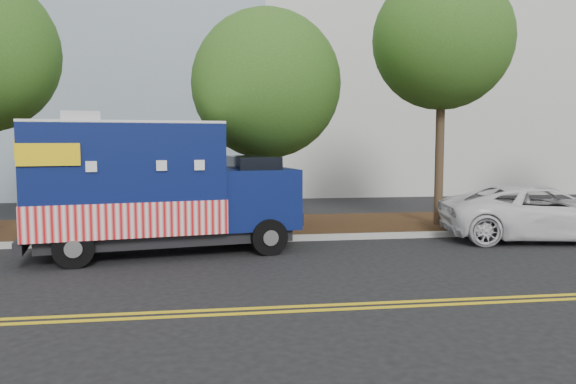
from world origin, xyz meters
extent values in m
plane|color=black|center=(0.00, 0.00, 0.00)|extent=(120.00, 120.00, 0.00)
cube|color=#9E9E99|center=(0.00, 1.40, 0.07)|extent=(120.00, 0.18, 0.15)
cube|color=black|center=(0.00, 3.50, 0.07)|extent=(120.00, 4.00, 0.15)
cube|color=gold|center=(0.00, -4.45, 0.01)|extent=(120.00, 0.10, 0.01)
cube|color=gold|center=(0.00, -4.70, 0.01)|extent=(120.00, 0.10, 0.01)
cylinder|color=#38281C|center=(1.06, 2.97, 1.60)|extent=(0.26, 0.26, 3.20)
sphere|color=#285217|center=(1.06, 2.97, 4.26)|extent=(4.25, 4.25, 4.25)
cylinder|color=#38281C|center=(6.20, 2.72, 2.28)|extent=(0.26, 0.26, 4.56)
sphere|color=#285217|center=(6.20, 2.72, 5.58)|extent=(4.06, 4.06, 4.06)
cube|color=#473828|center=(-2.68, 1.71, 1.20)|extent=(0.06, 0.06, 2.40)
cube|color=black|center=(-1.62, 0.31, 0.43)|extent=(5.92, 2.87, 0.28)
cube|color=#0B164F|center=(-2.52, 0.15, 1.82)|extent=(4.59, 3.02, 2.43)
cube|color=red|center=(-2.52, 0.15, 0.96)|extent=(4.64, 3.09, 0.76)
cube|color=white|center=(-2.52, 0.15, 3.06)|extent=(4.59, 3.02, 0.06)
cube|color=#B7B7BA|center=(-3.41, 0.00, 3.19)|extent=(0.94, 0.94, 0.22)
cube|color=#0B164F|center=(0.48, 0.67, 1.27)|extent=(2.17, 2.46, 1.42)
cube|color=black|center=(0.43, 0.66, 1.94)|extent=(1.34, 2.12, 0.66)
cube|color=black|center=(1.40, 0.83, 0.79)|extent=(0.43, 2.01, 0.30)
cube|color=black|center=(-4.66, -0.22, 0.46)|extent=(0.57, 2.28, 0.28)
cube|color=#B7B7BA|center=(-4.63, -0.22, 1.87)|extent=(0.35, 1.80, 1.92)
cube|color=#B7B7BA|center=(-2.42, 1.39, 1.87)|extent=(1.80, 0.35, 1.11)
cube|color=yellow|center=(-3.81, -1.30, 2.38)|extent=(1.20, 0.23, 0.46)
cube|color=yellow|center=(-4.22, 1.08, 2.38)|extent=(1.20, 0.23, 0.46)
cylinder|color=black|center=(0.75, -0.33, 0.43)|extent=(0.89, 0.43, 0.85)
cylinder|color=black|center=(0.40, 1.71, 0.43)|extent=(0.89, 0.43, 0.85)
cylinder|color=black|center=(-3.44, -1.06, 0.43)|extent=(0.89, 0.43, 0.85)
cylinder|color=black|center=(-3.79, 0.98, 0.43)|extent=(0.89, 0.43, 0.85)
imported|color=silver|center=(8.22, 0.60, 0.73)|extent=(5.61, 3.32, 1.46)
camera|label=1|loc=(-0.66, -13.14, 2.68)|focal=35.00mm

